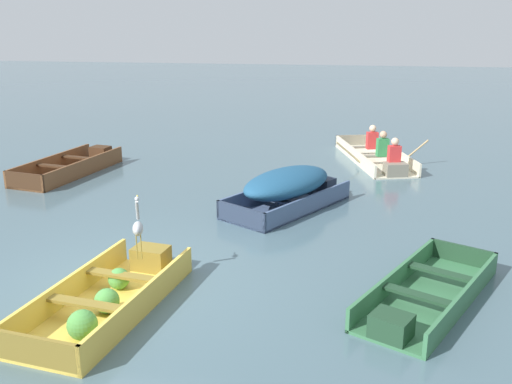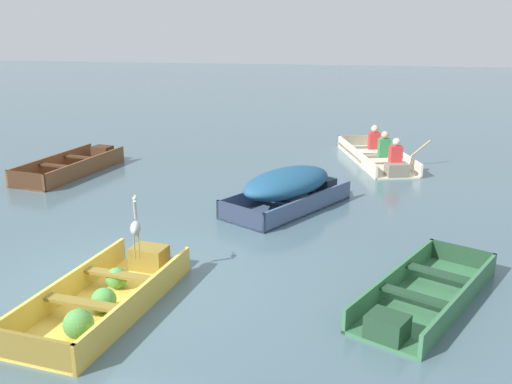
# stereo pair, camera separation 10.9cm
# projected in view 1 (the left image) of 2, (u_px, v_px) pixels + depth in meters

# --- Properties ---
(ground_plane) EXTENTS (80.00, 80.00, 0.00)m
(ground_plane) POSITION_uv_depth(u_px,v_px,m) (117.00, 285.00, 7.88)
(ground_plane) COLOR #47606B
(dinghy_yellow_foreground) EXTENTS (1.50, 2.88, 0.39)m
(dinghy_yellow_foreground) POSITION_uv_depth(u_px,v_px,m) (110.00, 297.00, 7.24)
(dinghy_yellow_foreground) COLOR #E5BC47
(dinghy_yellow_foreground) RESTS_ON ground
(skiff_slate_blue_near_moored) EXTENTS (2.38, 2.92, 0.77)m
(skiff_slate_blue_near_moored) POSITION_uv_depth(u_px,v_px,m) (288.00, 186.00, 10.99)
(skiff_slate_blue_near_moored) COLOR #475B7F
(skiff_slate_blue_near_moored) RESTS_ON ground
(skiff_wooden_brown_mid_moored) EXTENTS (1.56, 3.13, 0.39)m
(skiff_wooden_brown_mid_moored) POSITION_uv_depth(u_px,v_px,m) (72.00, 167.00, 13.63)
(skiff_wooden_brown_mid_moored) COLOR brown
(skiff_wooden_brown_mid_moored) RESTS_ON ground
(skiff_green_far_moored) EXTENTS (2.12, 2.91, 0.32)m
(skiff_green_far_moored) POSITION_uv_depth(u_px,v_px,m) (425.00, 296.00, 7.34)
(skiff_green_far_moored) COLOR #387047
(skiff_green_far_moored) RESTS_ON ground
(rowboat_cream_with_crew) EXTENTS (2.35, 3.73, 0.90)m
(rowboat_cream_with_crew) POSITION_uv_depth(u_px,v_px,m) (377.00, 156.00, 14.51)
(rowboat_cream_with_crew) COLOR beige
(rowboat_cream_with_crew) RESTS_ON ground
(heron_on_dinghy) EXTENTS (0.23, 0.45, 0.84)m
(heron_on_dinghy) POSITION_uv_depth(u_px,v_px,m) (138.00, 226.00, 7.66)
(heron_on_dinghy) COLOR olive
(heron_on_dinghy) RESTS_ON dinghy_yellow_foreground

